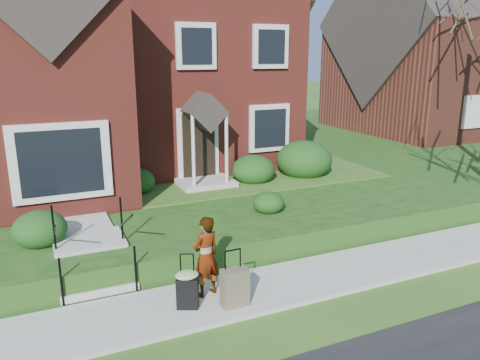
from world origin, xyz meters
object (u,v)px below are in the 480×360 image
front_steps (93,257)px  suitcase_black (187,287)px  suitcase_olive (235,287)px  woman (206,256)px

front_steps → suitcase_black: size_ratio=2.02×
suitcase_black → suitcase_olive: (0.78, -0.27, -0.04)m
front_steps → suitcase_olive: 3.08m
woman → suitcase_black: bearing=15.7°
front_steps → suitcase_olive: size_ratio=1.95×
suitcase_black → front_steps: bearing=149.0°
front_steps → woman: bearing=-42.9°
woman → suitcase_black: size_ratio=1.52×
front_steps → suitcase_black: 2.38m
suitcase_olive → suitcase_black: bearing=161.0°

